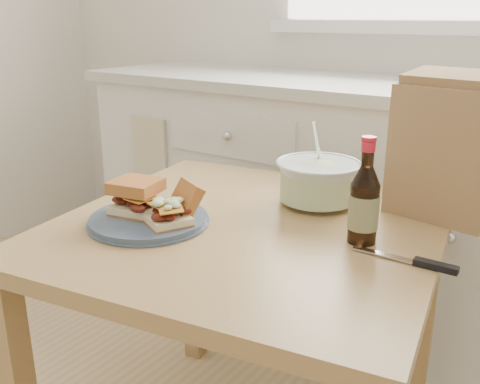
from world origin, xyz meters
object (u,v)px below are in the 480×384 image
Objects in this scene: beer_bottle at (364,204)px; paper_bag at (448,153)px; dining_table at (248,263)px; coleslaw_bowl at (318,183)px; plate at (149,220)px.

paper_bag is (0.09, 0.26, 0.07)m from beer_bottle.
paper_bag is at bearing 47.02° from beer_bottle.
beer_bottle is (0.26, 0.05, 0.19)m from dining_table.
beer_bottle is at bearing -40.55° from coleslaw_bowl.
plate reaches higher than dining_table.
beer_bottle is 0.29m from paper_bag.
beer_bottle is at bearing 22.27° from plate.
dining_table is 0.25m from plate.
beer_bottle is (0.44, 0.18, 0.08)m from plate.
plate is at bearing -131.65° from paper_bag.
coleslaw_bowl is at bearing -151.03° from paper_bag.
coleslaw_bowl is (0.07, 0.21, 0.16)m from dining_table.
paper_bag is at bearing 32.13° from dining_table.
beer_bottle reaches higher than plate.
dining_table is 0.27m from coleslaw_bowl.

